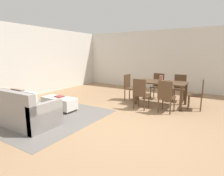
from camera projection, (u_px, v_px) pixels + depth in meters
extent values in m
plane|color=#9E7A56|center=(118.00, 127.00, 4.21)|extent=(10.80, 10.80, 0.00)
cube|color=silver|center=(174.00, 60.00, 8.16)|extent=(9.00, 0.12, 2.70)
cube|color=silver|center=(17.00, 62.00, 6.68)|extent=(0.12, 11.00, 2.70)
cube|color=slate|center=(43.00, 115.00, 4.98)|extent=(3.00, 2.80, 0.01)
cube|color=gray|center=(22.00, 114.00, 4.45)|extent=(1.91, 0.85, 0.42)
cube|color=gray|center=(6.00, 100.00, 4.08)|extent=(1.91, 0.16, 0.44)
cube|color=gray|center=(1.00, 105.00, 4.89)|extent=(0.14, 0.85, 0.62)
cube|color=gray|center=(46.00, 116.00, 3.98)|extent=(0.14, 0.85, 0.62)
cube|color=beige|center=(6.00, 96.00, 4.57)|extent=(0.41, 0.14, 0.41)
cube|color=gray|center=(18.00, 98.00, 4.32)|extent=(0.41, 0.14, 0.42)
cube|color=silver|center=(31.00, 101.00, 4.07)|extent=(0.40, 0.11, 0.41)
cube|color=silver|center=(59.00, 103.00, 5.43)|extent=(1.07, 0.46, 0.32)
cylinder|color=#513823|center=(53.00, 105.00, 5.86)|extent=(0.05, 0.05, 0.06)
cylinder|color=#513823|center=(76.00, 110.00, 5.37)|extent=(0.05, 0.05, 0.06)
cylinder|color=#513823|center=(44.00, 108.00, 5.56)|extent=(0.05, 0.05, 0.06)
cylinder|color=#513823|center=(67.00, 113.00, 5.06)|extent=(0.05, 0.05, 0.06)
cylinder|color=olive|center=(6.00, 103.00, 5.19)|extent=(0.04, 0.04, 0.55)
cube|color=#513823|center=(161.00, 82.00, 5.93)|extent=(1.54, 0.90, 0.04)
cube|color=#513823|center=(145.00, 90.00, 6.69)|extent=(0.07, 0.07, 0.72)
cube|color=#513823|center=(186.00, 94.00, 5.97)|extent=(0.07, 0.07, 0.72)
cube|color=#513823|center=(136.00, 93.00, 6.03)|extent=(0.07, 0.07, 0.72)
cube|color=#513823|center=(181.00, 99.00, 5.31)|extent=(0.07, 0.07, 0.72)
cube|color=#513823|center=(142.00, 95.00, 5.55)|extent=(0.41, 0.41, 0.04)
cube|color=#513823|center=(139.00, 87.00, 5.36)|extent=(0.40, 0.05, 0.47)
cylinder|color=#513823|center=(139.00, 100.00, 5.83)|extent=(0.04, 0.04, 0.41)
cylinder|color=#513823|center=(149.00, 101.00, 5.65)|extent=(0.04, 0.04, 0.41)
cylinder|color=#513823|center=(134.00, 102.00, 5.55)|extent=(0.04, 0.04, 0.41)
cylinder|color=#513823|center=(144.00, 104.00, 5.36)|extent=(0.04, 0.04, 0.41)
cube|color=#513823|center=(167.00, 97.00, 5.19)|extent=(0.43, 0.43, 0.04)
cube|color=#513823|center=(165.00, 90.00, 5.00)|extent=(0.40, 0.07, 0.47)
cylinder|color=#513823|center=(163.00, 103.00, 5.47)|extent=(0.04, 0.04, 0.41)
cylinder|color=#513823|center=(174.00, 105.00, 5.27)|extent=(0.04, 0.04, 0.41)
cylinder|color=#513823|center=(158.00, 105.00, 5.20)|extent=(0.04, 0.04, 0.41)
cylinder|color=#513823|center=(170.00, 107.00, 5.00)|extent=(0.04, 0.04, 0.41)
cube|color=#513823|center=(157.00, 87.00, 6.81)|extent=(0.41, 0.41, 0.04)
cube|color=#513823|center=(159.00, 80.00, 6.91)|extent=(0.40, 0.05, 0.47)
cylinder|color=#513823|center=(160.00, 94.00, 6.62)|extent=(0.04, 0.04, 0.41)
cylinder|color=#513823|center=(151.00, 93.00, 6.80)|extent=(0.04, 0.04, 0.41)
cylinder|color=#513823|center=(163.00, 93.00, 6.90)|extent=(0.04, 0.04, 0.41)
cylinder|color=#513823|center=(154.00, 92.00, 7.08)|extent=(0.04, 0.04, 0.41)
cube|color=#513823|center=(179.00, 89.00, 6.40)|extent=(0.42, 0.42, 0.04)
cube|color=#513823|center=(180.00, 81.00, 6.51)|extent=(0.40, 0.06, 0.47)
cylinder|color=#513823|center=(183.00, 97.00, 6.21)|extent=(0.04, 0.04, 0.41)
cylinder|color=#513823|center=(173.00, 96.00, 6.37)|extent=(0.04, 0.04, 0.41)
cylinder|color=#513823|center=(184.00, 95.00, 6.51)|extent=(0.04, 0.04, 0.41)
cylinder|color=#513823|center=(174.00, 94.00, 6.67)|extent=(0.04, 0.04, 0.41)
cube|color=#513823|center=(195.00, 95.00, 5.46)|extent=(0.43, 0.43, 0.04)
cube|color=#513823|center=(203.00, 87.00, 5.33)|extent=(0.07, 0.40, 0.47)
cylinder|color=#513823|center=(188.00, 103.00, 5.43)|extent=(0.04, 0.04, 0.41)
cylinder|color=#513823|center=(189.00, 101.00, 5.72)|extent=(0.04, 0.04, 0.41)
cylinder|color=#513823|center=(201.00, 105.00, 5.27)|extent=(0.04, 0.04, 0.41)
cylinder|color=#513823|center=(201.00, 102.00, 5.57)|extent=(0.04, 0.04, 0.41)
cube|color=#513823|center=(131.00, 89.00, 6.51)|extent=(0.42, 0.42, 0.04)
cube|color=#513823|center=(127.00, 81.00, 6.56)|extent=(0.06, 0.40, 0.47)
cylinder|color=#513823|center=(138.00, 94.00, 6.59)|extent=(0.04, 0.04, 0.41)
cylinder|color=#513823|center=(133.00, 96.00, 6.32)|extent=(0.04, 0.04, 0.41)
cylinder|color=#513823|center=(130.00, 93.00, 6.78)|extent=(0.04, 0.04, 0.41)
cylinder|color=#513823|center=(125.00, 95.00, 6.51)|extent=(0.04, 0.04, 0.41)
cylinder|color=#B26659|center=(161.00, 78.00, 5.93)|extent=(0.11, 0.11, 0.19)
cube|color=maroon|center=(59.00, 96.00, 5.44)|extent=(0.27, 0.22, 0.03)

